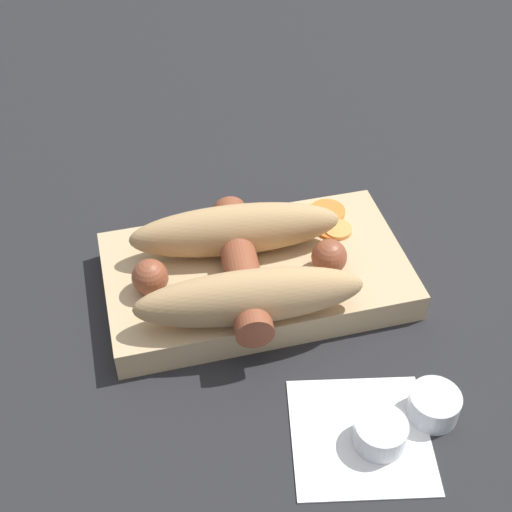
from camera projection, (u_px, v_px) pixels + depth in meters
name	position (u px, v px, depth m)	size (l,w,h in m)	color
ground_plane	(256.00, 286.00, 0.67)	(3.00, 3.00, 0.00)	#232326
food_tray	(256.00, 275.00, 0.66)	(0.27, 0.16, 0.03)	tan
bread_roll	(242.00, 262.00, 0.61)	(0.20, 0.14, 0.05)	tan
sausage	(241.00, 267.00, 0.62)	(0.19, 0.16, 0.03)	brown
pickled_veggies	(319.00, 220.00, 0.69)	(0.07, 0.07, 0.00)	orange
napkin	(360.00, 435.00, 0.55)	(0.13, 0.13, 0.00)	white
condiment_cup_near	(380.00, 434.00, 0.54)	(0.04, 0.04, 0.02)	silver
condiment_cup_far	(433.00, 406.00, 0.56)	(0.04, 0.04, 0.02)	silver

